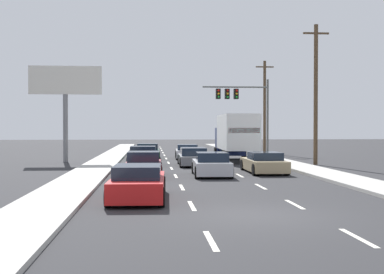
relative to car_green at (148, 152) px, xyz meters
The scene contains 17 objects.
ground_plane 3.83m from the car_green, 31.63° to the right, with size 140.00×140.00×0.00m, color #2B2B2D.
sidewalk_right 11.87m from the car_green, 36.11° to the right, with size 2.21×80.00×0.14m, color #B2AFA8.
sidewalk_left 7.67m from the car_green, 114.08° to the right, with size 2.21×80.00×0.14m, color #B2AFA8.
lane_markings 6.04m from the car_green, 57.54° to the right, with size 3.54×62.00×0.01m.
car_green is the anchor object (origin of this frame).
car_black 7.48m from the car_green, 92.08° to the right, with size 2.08×4.39×1.30m.
car_maroon 15.28m from the car_green, 90.53° to the right, with size 1.97×4.45×1.31m.
car_red 23.55m from the car_green, 90.57° to the right, with size 2.05×4.73×1.24m.
car_white 3.27m from the car_green, ahead, with size 2.09×4.58×1.17m.
car_gray 8.58m from the car_green, 69.08° to the right, with size 2.01×4.56×1.22m.
car_silver 15.59m from the car_green, 77.39° to the right, with size 2.03×4.06×1.26m.
box_truck 7.94m from the car_green, 31.63° to the right, with size 2.74×7.94×3.51m.
car_tan 15.09m from the car_green, 64.12° to the right, with size 2.01×4.65×1.17m.
traffic_signal_mast 10.82m from the car_green, 29.97° to the left, with size 6.26×0.69×7.10m.
utility_pole_mid 14.61m from the car_green, 34.17° to the right, with size 1.80×0.28×9.61m.
utility_pole_far 14.75m from the car_green, 34.30° to the left, with size 1.80×0.28×9.25m.
roadside_billboard 8.43m from the car_green, 150.24° to the right, with size 5.34×0.36×7.13m.
Camera 1 is at (-3.06, -14.06, 2.52)m, focal length 46.48 mm.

